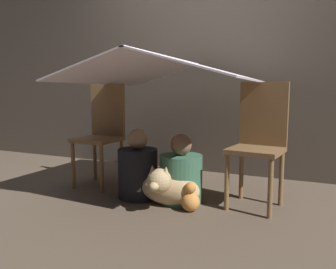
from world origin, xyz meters
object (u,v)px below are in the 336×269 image
(chair_right, at_px, (259,139))
(dog, at_px, (168,187))
(person_second, at_px, (181,175))
(person_front, at_px, (138,170))
(chair_left, at_px, (102,130))

(chair_right, relative_size, dog, 1.94)
(person_second, xyz_separation_m, dog, (-0.05, -0.14, -0.07))
(chair_right, bearing_deg, dog, -145.55)
(person_front, bearing_deg, person_second, 5.83)
(chair_left, bearing_deg, person_front, -22.20)
(chair_right, bearing_deg, person_second, -155.35)
(person_second, distance_m, dog, 0.17)
(chair_left, height_order, chair_right, same)
(chair_left, distance_m, person_second, 0.96)
(person_front, relative_size, dog, 1.18)
(chair_right, relative_size, person_front, 1.65)
(person_second, bearing_deg, chair_right, 17.20)
(person_front, bearing_deg, dog, -17.89)
(dog, bearing_deg, person_front, 162.11)
(chair_right, xyz_separation_m, person_front, (-0.96, -0.22, -0.29))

